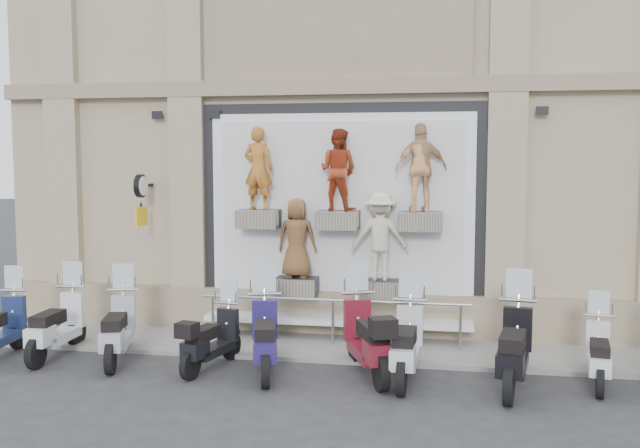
% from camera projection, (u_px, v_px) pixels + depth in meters
% --- Properties ---
extents(ground, '(90.00, 90.00, 0.00)m').
position_uv_depth(ground, '(312.00, 382.00, 11.15)').
color(ground, '#2D2D30').
rests_on(ground, ground).
extents(sidewalk, '(16.00, 2.20, 0.08)m').
position_uv_depth(sidewalk, '(334.00, 345.00, 13.20)').
color(sidewalk, gray).
rests_on(sidewalk, ground).
extents(building, '(14.00, 8.60, 12.00)m').
position_uv_depth(building, '(366.00, 56.00, 17.46)').
color(building, tan).
rests_on(building, ground).
extents(shop_vitrine, '(5.60, 0.83, 4.30)m').
position_uv_depth(shop_vitrine, '(344.00, 218.00, 13.61)').
color(shop_vitrine, black).
rests_on(shop_vitrine, ground).
extents(guard_rail, '(5.06, 0.10, 0.93)m').
position_uv_depth(guard_rail, '(333.00, 324.00, 13.07)').
color(guard_rail, '#9EA0A5').
rests_on(guard_rail, ground).
extents(clock_sign_bracket, '(0.10, 0.80, 1.02)m').
position_uv_depth(clock_sign_bracket, '(141.00, 193.00, 14.00)').
color(clock_sign_bracket, black).
rests_on(clock_sign_bracket, ground).
extents(scooter_b, '(0.67, 2.00, 1.61)m').
position_uv_depth(scooter_b, '(56.00, 312.00, 12.48)').
color(scooter_b, silver).
rests_on(scooter_b, ground).
extents(scooter_c, '(1.11, 2.06, 1.61)m').
position_uv_depth(scooter_c, '(117.00, 316.00, 12.18)').
color(scooter_c, '#989BA5').
rests_on(scooter_c, ground).
extents(scooter_d, '(0.89, 1.82, 1.42)m').
position_uv_depth(scooter_d, '(211.00, 327.00, 11.77)').
color(scooter_d, black).
rests_on(scooter_d, ground).
extents(scooter_e, '(1.11, 2.14, 1.67)m').
position_uv_depth(scooter_e, '(265.00, 323.00, 11.51)').
color(scooter_e, '#1F164F').
rests_on(scooter_e, ground).
extents(scooter_f, '(1.37, 2.21, 1.73)m').
position_uv_depth(scooter_f, '(367.00, 323.00, 11.37)').
color(scooter_f, maroon).
rests_on(scooter_f, ground).
extents(scooter_g, '(0.66, 2.04, 1.65)m').
position_uv_depth(scooter_g, '(406.00, 329.00, 11.13)').
color(scooter_g, '#B7BBBE').
rests_on(scooter_g, ground).
extents(scooter_h, '(0.97, 2.22, 1.74)m').
position_uv_depth(scooter_h, '(514.00, 333.00, 10.73)').
color(scooter_h, black).
rests_on(scooter_h, ground).
extents(scooter_i, '(0.75, 1.76, 1.39)m').
position_uv_depth(scooter_i, '(599.00, 341.00, 10.91)').
color(scooter_i, silver).
rests_on(scooter_i, ground).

